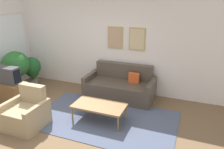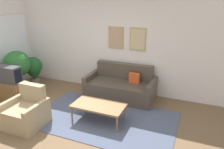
{
  "view_description": "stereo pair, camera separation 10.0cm",
  "coord_description": "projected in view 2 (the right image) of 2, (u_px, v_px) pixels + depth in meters",
  "views": [
    {
      "loc": [
        2.48,
        -3.14,
        2.62
      ],
      "look_at": [
        0.69,
        1.45,
        0.85
      ],
      "focal_mm": 35.0,
      "sensor_mm": 36.0,
      "label": 1
    },
    {
      "loc": [
        2.57,
        -3.11,
        2.62
      ],
      "look_at": [
        0.69,
        1.45,
        0.85
      ],
      "focal_mm": 35.0,
      "sensor_mm": 36.0,
      "label": 2
    }
  ],
  "objects": [
    {
      "name": "potted_plant_tall",
      "position": [
        17.0,
        65.0,
        6.21
      ],
      "size": [
        0.74,
        0.74,
        1.18
      ],
      "color": "#935638",
      "rests_on": "ground_plane"
    },
    {
      "name": "coffee_table",
      "position": [
        99.0,
        106.0,
        4.77
      ],
      "size": [
        1.14,
        0.6,
        0.39
      ],
      "color": "olive",
      "rests_on": "ground_plane"
    },
    {
      "name": "potted_plant_by_window",
      "position": [
        34.0,
        73.0,
        6.76
      ],
      "size": [
        0.37,
        0.37,
        0.63
      ],
      "color": "#383D42",
      "rests_on": "ground_plane"
    },
    {
      "name": "tv_stand",
      "position": [
        11.0,
        91.0,
        5.77
      ],
      "size": [
        0.82,
        0.49,
        0.51
      ],
      "color": "brown",
      "rests_on": "ground_plane"
    },
    {
      "name": "armchair",
      "position": [
        26.0,
        113.0,
        4.63
      ],
      "size": [
        0.77,
        0.76,
        0.85
      ],
      "rotation": [
        0.0,
        0.0,
        -0.31
      ],
      "color": "tan",
      "rests_on": "ground_plane"
    },
    {
      "name": "ground_plane",
      "position": [
        55.0,
        131.0,
        4.51
      ],
      "size": [
        16.0,
        16.0,
        0.0
      ],
      "primitive_type": "plane",
      "color": "brown"
    },
    {
      "name": "wall_back",
      "position": [
        104.0,
        43.0,
        6.23
      ],
      "size": [
        8.0,
        0.09,
        2.7
      ],
      "color": "silver",
      "rests_on": "ground_plane"
    },
    {
      "name": "tv",
      "position": [
        9.0,
        74.0,
        5.61
      ],
      "size": [
        0.65,
        0.28,
        0.43
      ],
      "color": "#424247",
      "rests_on": "tv_stand"
    },
    {
      "name": "area_rug",
      "position": [
        104.0,
        119.0,
        4.93
      ],
      "size": [
        3.17,
        1.88,
        0.01
      ],
      "color": "#4C5670",
      "rests_on": "ground_plane"
    },
    {
      "name": "couch",
      "position": [
        121.0,
        87.0,
        5.93
      ],
      "size": [
        1.84,
        0.9,
        0.88
      ],
      "color": "#4C4238",
      "rests_on": "ground_plane"
    },
    {
      "name": "potted_plant_small",
      "position": [
        33.0,
        67.0,
        6.7
      ],
      "size": [
        0.56,
        0.56,
        0.89
      ],
      "color": "slate",
      "rests_on": "ground_plane"
    }
  ]
}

